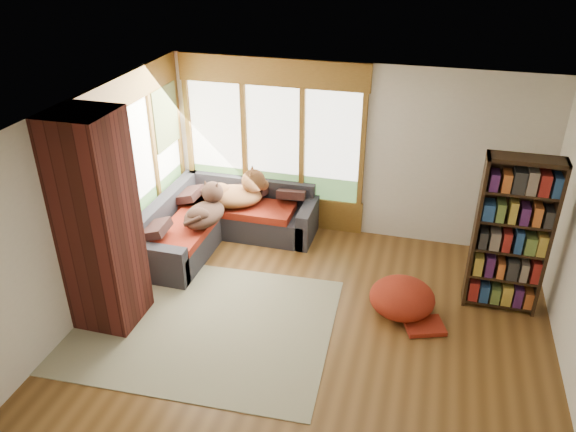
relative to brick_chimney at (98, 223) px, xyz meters
The scene contains 16 objects.
floor 2.75m from the brick_chimney, ahead, with size 5.50×5.50×0.00m, color #573818.
ceiling 2.75m from the brick_chimney, ahead, with size 5.50×5.50×0.00m, color white.
wall_back 3.73m from the brick_chimney, 49.90° to the left, with size 5.50×0.04×2.60m, color silver.
wall_front 3.22m from the brick_chimney, 41.86° to the right, with size 5.50×0.04×2.60m, color silver.
wall_left 0.49m from the brick_chimney, 135.00° to the left, with size 0.04×5.00×2.60m, color silver.
windows_back 3.07m from the brick_chimney, 66.95° to the left, with size 2.82×0.10×1.90m.
windows_left 1.58m from the brick_chimney, 101.66° to the left, with size 0.10×2.62×1.90m.
roller_blind 2.44m from the brick_chimney, 96.95° to the left, with size 0.03×0.72×0.90m, color olive.
brick_chimney is the anchor object (origin of this frame).
sectional_sofa 2.32m from the brick_chimney, 77.71° to the left, with size 2.20×2.20×0.80m.
area_rug 1.68m from the brick_chimney, ahead, with size 3.17×2.43×0.01m, color beige.
bookshelf 4.78m from the brick_chimney, 17.82° to the left, with size 0.86×0.29×2.00m.
pouf 3.68m from the brick_chimney, 16.34° to the left, with size 0.80×0.80×0.43m, color maroon.
dog_tan 2.48m from the brick_chimney, 70.49° to the left, with size 1.01×0.76×0.51m.
dog_brindle 1.88m from the brick_chimney, 72.37° to the left, with size 0.57×0.85×0.45m.
throw_pillows 2.24m from the brick_chimney, 75.74° to the left, with size 1.98×1.68×0.45m.
Camera 1 is at (1.09, -5.09, 4.35)m, focal length 35.00 mm.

